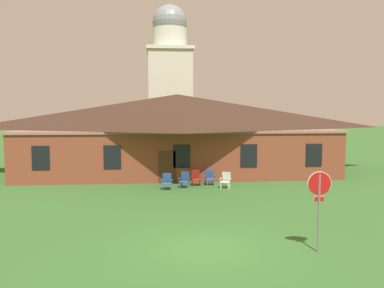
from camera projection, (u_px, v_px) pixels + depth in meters
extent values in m
plane|color=#336028|center=(205.00, 249.00, 13.59)|extent=(200.00, 200.00, 0.00)
cube|color=brown|center=(177.00, 151.00, 30.68)|extent=(22.21, 10.00, 3.20)
cube|color=#8C6458|center=(177.00, 129.00, 30.53)|extent=(22.65, 10.20, 0.16)
pyramid|color=#382319|center=(177.00, 111.00, 30.42)|extent=(23.09, 10.40, 2.60)
cube|color=black|center=(41.00, 158.00, 24.86)|extent=(1.10, 0.06, 1.50)
cube|color=black|center=(112.00, 157.00, 25.27)|extent=(1.10, 0.06, 1.50)
cube|color=black|center=(182.00, 156.00, 25.67)|extent=(1.10, 0.06, 1.50)
cube|color=black|center=(249.00, 156.00, 26.08)|extent=(1.10, 0.06, 1.50)
cube|color=black|center=(314.00, 155.00, 26.48)|extent=(1.10, 0.06, 1.50)
cube|color=#422819|center=(167.00, 167.00, 25.65)|extent=(1.10, 0.06, 2.10)
cube|color=beige|center=(170.00, 102.00, 44.98)|extent=(4.80, 4.80, 11.29)
cube|color=silver|center=(170.00, 50.00, 44.49)|extent=(5.18, 5.18, 0.36)
cylinder|color=silver|center=(170.00, 39.00, 44.38)|extent=(3.80, 3.80, 2.20)
sphere|color=gray|center=(170.00, 22.00, 44.23)|extent=(3.88, 3.88, 3.88)
cone|color=gray|center=(170.00, 1.00, 44.03)|extent=(0.24, 0.24, 1.00)
cylinder|color=slate|center=(319.00, 213.00, 13.16)|extent=(0.07, 0.07, 2.65)
cylinder|color=white|center=(319.00, 183.00, 13.09)|extent=(0.81, 0.06, 0.81)
cylinder|color=#B71414|center=(320.00, 184.00, 13.07)|extent=(0.76, 0.06, 0.76)
cube|color=#B71414|center=(319.00, 199.00, 13.12)|extent=(0.32, 0.04, 0.16)
cube|color=white|center=(319.00, 199.00, 13.14)|extent=(0.34, 0.03, 0.18)
cube|color=#2D5693|center=(171.00, 187.00, 23.41)|extent=(0.05, 0.05, 0.36)
cube|color=#2D5693|center=(163.00, 188.00, 23.38)|extent=(0.05, 0.05, 0.36)
cube|color=#2D5693|center=(171.00, 186.00, 23.85)|extent=(0.05, 0.05, 0.36)
cube|color=#2D5693|center=(163.00, 186.00, 23.82)|extent=(0.05, 0.05, 0.36)
cube|color=#2D5693|center=(167.00, 183.00, 23.60)|extent=(0.56, 0.54, 0.05)
cube|color=#2D5693|center=(167.00, 178.00, 23.88)|extent=(0.52, 0.21, 0.54)
cube|color=#2D5693|center=(172.00, 180.00, 23.58)|extent=(0.08, 0.47, 0.03)
cube|color=#2D5693|center=(172.00, 182.00, 23.43)|extent=(0.04, 0.04, 0.22)
cube|color=#2D5693|center=(162.00, 180.00, 23.54)|extent=(0.08, 0.47, 0.03)
cube|color=#2D5693|center=(162.00, 183.00, 23.39)|extent=(0.04, 0.04, 0.22)
cube|color=#2D5693|center=(187.00, 186.00, 23.93)|extent=(0.06, 0.06, 0.36)
cube|color=#2D5693|center=(180.00, 185.00, 24.02)|extent=(0.06, 0.06, 0.36)
cube|color=#2D5693|center=(189.00, 184.00, 24.37)|extent=(0.06, 0.06, 0.36)
cube|color=#2D5693|center=(181.00, 184.00, 24.45)|extent=(0.06, 0.06, 0.36)
cube|color=#2D5693|center=(184.00, 182.00, 24.18)|extent=(0.66, 0.65, 0.05)
cube|color=#2D5693|center=(185.00, 176.00, 24.45)|extent=(0.55, 0.33, 0.54)
cube|color=#2D5693|center=(189.00, 179.00, 24.08)|extent=(0.19, 0.47, 0.03)
cube|color=#2D5693|center=(188.00, 181.00, 23.94)|extent=(0.05, 0.05, 0.22)
cube|color=#2D5693|center=(180.00, 178.00, 24.20)|extent=(0.19, 0.47, 0.03)
cube|color=#2D5693|center=(179.00, 181.00, 24.05)|extent=(0.05, 0.05, 0.22)
cube|color=maroon|center=(201.00, 183.00, 24.73)|extent=(0.06, 0.06, 0.36)
cube|color=maroon|center=(193.00, 184.00, 24.64)|extent=(0.06, 0.06, 0.36)
cube|color=maroon|center=(199.00, 182.00, 25.16)|extent=(0.06, 0.06, 0.36)
cube|color=maroon|center=(192.00, 182.00, 25.07)|extent=(0.06, 0.06, 0.36)
cube|color=maroon|center=(196.00, 180.00, 24.88)|extent=(0.59, 0.58, 0.05)
cube|color=maroon|center=(195.00, 174.00, 25.16)|extent=(0.53, 0.24, 0.54)
cube|color=maroon|center=(201.00, 176.00, 24.90)|extent=(0.11, 0.47, 0.03)
cube|color=maroon|center=(201.00, 179.00, 24.75)|extent=(0.04, 0.04, 0.22)
cube|color=maroon|center=(192.00, 177.00, 24.79)|extent=(0.11, 0.47, 0.03)
cube|color=maroon|center=(192.00, 179.00, 24.64)|extent=(0.04, 0.04, 0.22)
cube|color=#2D5693|center=(214.00, 183.00, 24.93)|extent=(0.05, 0.05, 0.36)
cube|color=#2D5693|center=(207.00, 183.00, 24.85)|extent=(0.05, 0.05, 0.36)
cube|color=#2D5693|center=(213.00, 182.00, 25.36)|extent=(0.05, 0.05, 0.36)
cube|color=#2D5693|center=(206.00, 182.00, 25.29)|extent=(0.05, 0.05, 0.36)
cube|color=#2D5693|center=(210.00, 179.00, 25.09)|extent=(0.57, 0.56, 0.05)
cube|color=#2D5693|center=(209.00, 174.00, 25.37)|extent=(0.52, 0.23, 0.54)
cube|color=#2D5693|center=(214.00, 176.00, 25.10)|extent=(0.09, 0.47, 0.03)
cube|color=#2D5693|center=(215.00, 178.00, 24.95)|extent=(0.04, 0.04, 0.22)
cube|color=#2D5693|center=(205.00, 176.00, 25.01)|extent=(0.09, 0.47, 0.03)
cube|color=#2D5693|center=(206.00, 178.00, 24.86)|extent=(0.04, 0.04, 0.22)
cube|color=silver|center=(228.00, 186.00, 23.84)|extent=(0.07, 0.07, 0.36)
cube|color=silver|center=(221.00, 186.00, 23.97)|extent=(0.07, 0.07, 0.36)
cube|color=silver|center=(230.00, 185.00, 24.26)|extent=(0.07, 0.07, 0.36)
cube|color=silver|center=(223.00, 184.00, 24.39)|extent=(0.07, 0.07, 0.36)
cube|color=silver|center=(225.00, 182.00, 24.10)|extent=(0.70, 0.69, 0.05)
cube|color=silver|center=(227.00, 176.00, 24.37)|extent=(0.55, 0.37, 0.54)
cube|color=silver|center=(230.00, 179.00, 23.98)|extent=(0.24, 0.45, 0.03)
cube|color=silver|center=(229.00, 181.00, 23.83)|extent=(0.05, 0.05, 0.22)
cube|color=silver|center=(221.00, 179.00, 24.15)|extent=(0.24, 0.45, 0.03)
cube|color=silver|center=(220.00, 181.00, 24.00)|extent=(0.05, 0.05, 0.22)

